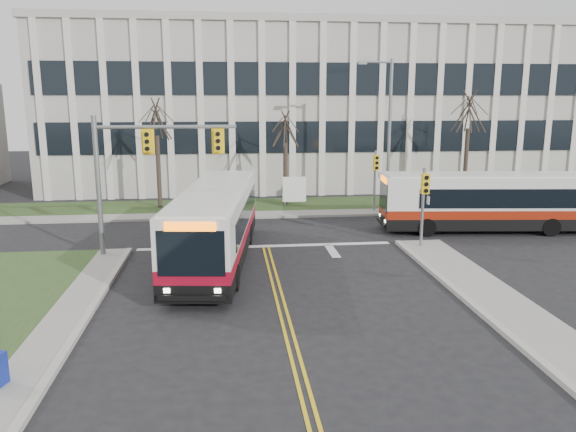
{
  "coord_description": "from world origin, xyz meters",
  "views": [
    {
      "loc": [
        -1.74,
        -17.56,
        6.94
      ],
      "look_at": [
        0.8,
        5.62,
        2.0
      ],
      "focal_mm": 35.0,
      "sensor_mm": 36.0,
      "label": 1
    }
  ],
  "objects_px": {
    "bus_main": "(216,226)",
    "bus_cross": "(490,203)",
    "streetlight": "(387,127)",
    "directory_sign": "(294,190)"
  },
  "relations": [
    {
      "from": "bus_main",
      "to": "bus_cross",
      "type": "distance_m",
      "value": 14.77
    },
    {
      "from": "streetlight",
      "to": "bus_cross",
      "type": "bearing_deg",
      "value": -57.79
    },
    {
      "from": "directory_sign",
      "to": "bus_main",
      "type": "xyz_separation_m",
      "value": [
        -4.76,
        -11.57,
        0.4
      ]
    },
    {
      "from": "directory_sign",
      "to": "bus_main",
      "type": "height_order",
      "value": "bus_main"
    },
    {
      "from": "streetlight",
      "to": "directory_sign",
      "type": "bearing_deg",
      "value": 166.77
    },
    {
      "from": "streetlight",
      "to": "bus_main",
      "type": "xyz_separation_m",
      "value": [
        -10.29,
        -10.27,
        -3.63
      ]
    },
    {
      "from": "streetlight",
      "to": "bus_main",
      "type": "height_order",
      "value": "streetlight"
    },
    {
      "from": "streetlight",
      "to": "directory_sign",
      "type": "distance_m",
      "value": 6.96
    },
    {
      "from": "directory_sign",
      "to": "streetlight",
      "type": "bearing_deg",
      "value": -13.23
    },
    {
      "from": "streetlight",
      "to": "directory_sign",
      "type": "height_order",
      "value": "streetlight"
    }
  ]
}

